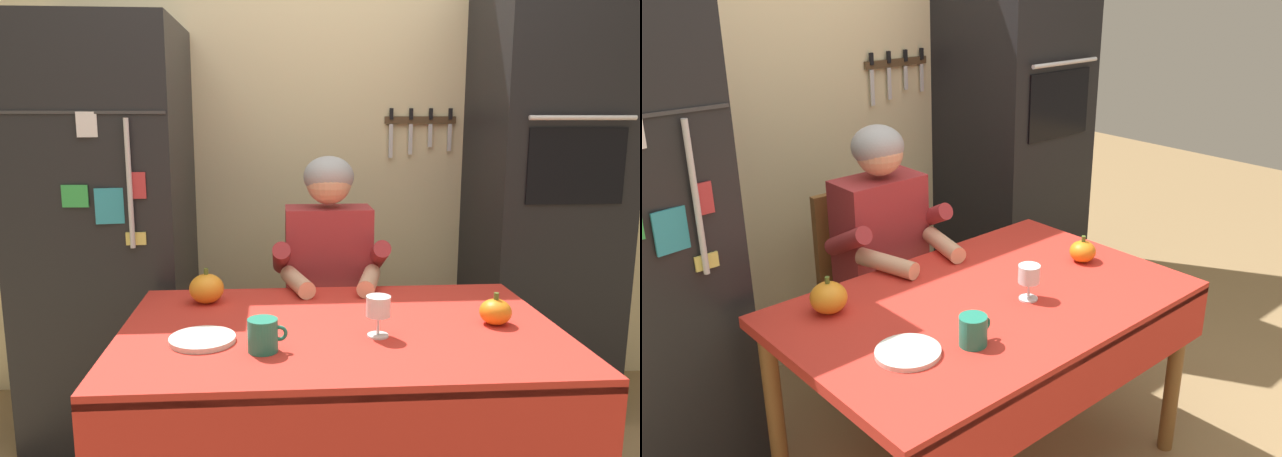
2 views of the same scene
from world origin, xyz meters
TOP-DOWN VIEW (x-y plane):
  - back_wall_assembly at (0.05, 1.35)m, footprint 3.70×0.13m
  - wall_oven at (1.05, 1.00)m, footprint 0.60×0.64m
  - dining_table at (0.00, 0.08)m, footprint 1.40×0.90m
  - chair_behind_person at (0.01, 0.87)m, footprint 0.40×0.40m
  - seated_person at (0.01, 0.68)m, footprint 0.47×0.55m
  - coffee_mug at (-0.24, -0.10)m, footprint 0.12×0.09m
  - wine_glass at (0.11, 0.00)m, footprint 0.08×0.08m
  - pumpkin_large at (0.50, 0.08)m, footprint 0.10×0.10m
  - pumpkin_medium at (-0.46, 0.38)m, footprint 0.12×0.12m
  - serving_tray at (-0.43, -0.01)m, footprint 0.20×0.20m

SIDE VIEW (x-z plane):
  - chair_behind_person at x=0.01m, z-range 0.05..0.98m
  - dining_table at x=0.00m, z-range 0.29..1.03m
  - seated_person at x=0.01m, z-range 0.11..1.36m
  - serving_tray at x=-0.43m, z-range 0.74..0.76m
  - pumpkin_large at x=0.50m, z-range 0.73..0.84m
  - coffee_mug at x=-0.24m, z-range 0.74..0.84m
  - pumpkin_medium at x=-0.46m, z-range 0.73..0.86m
  - wine_glass at x=0.11m, z-range 0.77..0.89m
  - wall_oven at x=1.05m, z-range 0.00..2.10m
  - back_wall_assembly at x=0.05m, z-range 0.00..2.60m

